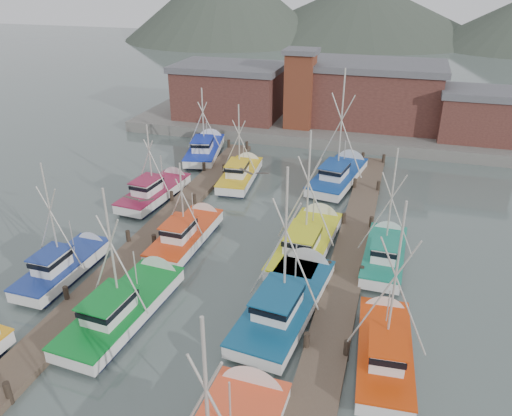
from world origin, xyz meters
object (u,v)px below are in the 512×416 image
(boat_4, at_px, (128,304))
(boat_8, at_px, (189,233))
(boat_12, at_px, (241,173))
(lookout_tower, at_px, (300,88))

(boat_4, height_order, boat_8, boat_4)
(boat_4, relative_size, boat_12, 1.13)
(boat_8, xyz_separation_m, boat_12, (0.06, 11.79, 0.00))
(boat_12, bearing_deg, boat_8, -94.68)
(lookout_tower, relative_size, boat_8, 1.01)
(boat_8, distance_m, boat_12, 11.79)
(boat_4, bearing_deg, boat_12, 94.36)
(boat_4, xyz_separation_m, boat_12, (-0.06, 20.42, -0.00))
(lookout_tower, bearing_deg, boat_8, -94.90)
(lookout_tower, bearing_deg, boat_4, -93.49)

